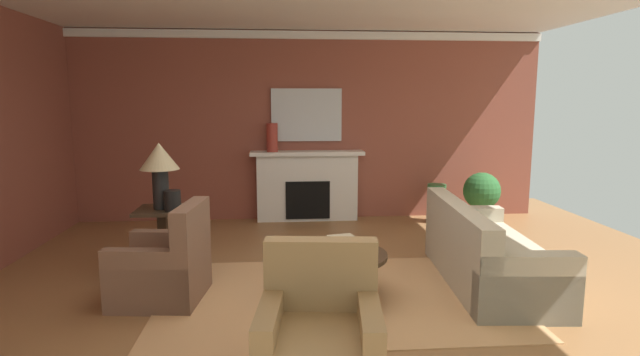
% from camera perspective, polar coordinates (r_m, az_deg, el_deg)
% --- Properties ---
extents(ground_plane, '(9.27, 9.27, 0.00)m').
position_cam_1_polar(ground_plane, '(5.14, -0.07, -13.15)').
color(ground_plane, olive).
extents(wall_fireplace, '(7.73, 0.12, 3.00)m').
position_cam_1_polar(wall_fireplace, '(8.18, -2.05, 5.86)').
color(wall_fireplace, brown).
rests_on(wall_fireplace, ground_plane).
extents(crown_moulding, '(7.73, 0.08, 0.12)m').
position_cam_1_polar(crown_moulding, '(8.16, -2.07, 15.85)').
color(crown_moulding, white).
extents(area_rug, '(3.40, 2.24, 0.01)m').
position_cam_1_polar(area_rug, '(5.11, 1.79, -13.23)').
color(area_rug, tan).
rests_on(area_rug, ground_plane).
extents(fireplace, '(1.80, 0.35, 1.12)m').
position_cam_1_polar(fireplace, '(8.09, -1.45, -1.08)').
color(fireplace, white).
rests_on(fireplace, ground_plane).
extents(mantel_mirror, '(1.12, 0.04, 0.83)m').
position_cam_1_polar(mantel_mirror, '(8.09, -1.53, 7.14)').
color(mantel_mirror, silver).
extents(sofa, '(1.06, 2.16, 0.85)m').
position_cam_1_polar(sofa, '(5.64, 18.18, -8.37)').
color(sofa, '#BCB299').
rests_on(sofa, ground_plane).
extents(armchair_near_window, '(0.89, 0.89, 0.95)m').
position_cam_1_polar(armchair_near_window, '(5.17, -17.17, -9.81)').
color(armchair_near_window, brown).
rests_on(armchair_near_window, ground_plane).
extents(armchair_facing_fireplace, '(0.88, 0.88, 0.95)m').
position_cam_1_polar(armchair_facing_fireplace, '(3.56, -0.03, -18.18)').
color(armchair_facing_fireplace, '#9E7A4C').
rests_on(armchair_facing_fireplace, ground_plane).
extents(coffee_table, '(1.00, 1.00, 0.45)m').
position_cam_1_polar(coffee_table, '(4.99, 1.81, -9.73)').
color(coffee_table, '#3D2D1E').
rests_on(coffee_table, ground_plane).
extents(side_table, '(0.56, 0.56, 0.70)m').
position_cam_1_polar(side_table, '(6.09, -17.32, -6.06)').
color(side_table, '#3D2D1E').
rests_on(side_table, ground_plane).
extents(table_lamp, '(0.44, 0.44, 0.75)m').
position_cam_1_polar(table_lamp, '(5.94, -17.68, 1.66)').
color(table_lamp, black).
rests_on(table_lamp, side_table).
extents(vase_tall_corner, '(0.29, 0.29, 0.61)m').
position_cam_1_polar(vase_tall_corner, '(8.21, 13.00, -2.78)').
color(vase_tall_corner, '#33703D').
rests_on(vase_tall_corner, ground_plane).
extents(vase_mantel_left, '(0.18, 0.18, 0.45)m').
position_cam_1_polar(vase_mantel_left, '(7.93, -5.44, 4.58)').
color(vase_mantel_left, '#9E3328').
rests_on(vase_mantel_left, fireplace).
extents(vase_on_side_table, '(0.18, 0.18, 0.23)m').
position_cam_1_polar(vase_on_side_table, '(5.86, -16.32, -2.45)').
color(vase_on_side_table, black).
rests_on(vase_on_side_table, side_table).
extents(book_red_cover, '(0.27, 0.22, 0.06)m').
position_cam_1_polar(book_red_cover, '(4.87, 3.64, -8.44)').
color(book_red_cover, navy).
rests_on(book_red_cover, coffee_table).
extents(book_art_folio, '(0.29, 0.24, 0.04)m').
position_cam_1_polar(book_art_folio, '(5.03, 2.53, -7.26)').
color(book_art_folio, tan).
rests_on(book_art_folio, coffee_table).
extents(book_small_novel, '(0.28, 0.20, 0.04)m').
position_cam_1_polar(book_small_novel, '(5.02, 2.36, -6.79)').
color(book_small_novel, tan).
rests_on(book_small_novel, coffee_table).
extents(potted_plant, '(0.56, 0.56, 0.83)m').
position_cam_1_polar(potted_plant, '(8.08, 17.80, -1.80)').
color(potted_plant, '#BCB29E').
rests_on(potted_plant, ground_plane).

